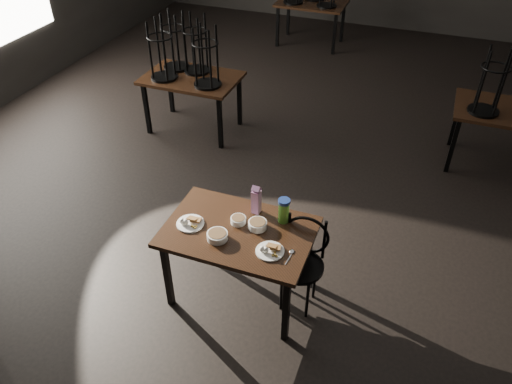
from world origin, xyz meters
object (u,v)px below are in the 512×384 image
at_px(main_table, 239,237).
at_px(juice_carton, 256,200).
at_px(bentwood_chair, 302,256).
at_px(water_bottle, 284,210).

relative_size(main_table, juice_carton, 4.44).
xyz_separation_m(juice_carton, bentwood_chair, (0.45, -0.13, -0.37)).
height_order(juice_carton, water_bottle, juice_carton).
distance_m(main_table, bentwood_chair, 0.55).
xyz_separation_m(juice_carton, water_bottle, (0.25, -0.03, -0.01)).
relative_size(main_table, bentwood_chair, 1.42).
distance_m(juice_carton, bentwood_chair, 0.60).
bearing_deg(water_bottle, juice_carton, 173.02).
relative_size(juice_carton, water_bottle, 1.23).
height_order(main_table, water_bottle, water_bottle).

